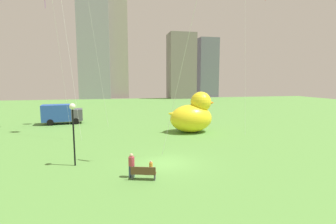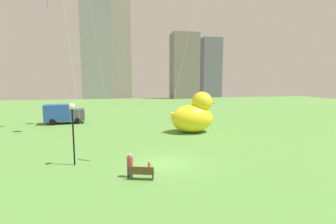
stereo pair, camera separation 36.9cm
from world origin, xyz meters
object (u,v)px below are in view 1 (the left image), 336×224
person_adult (132,164)px  person_child (151,167)px  lamppost (73,119)px  box_truck (62,114)px  giant_inflatable_duck (193,115)px  park_bench (143,173)px

person_adult → person_child: 1.36m
person_child → lamppost: 6.83m
box_truck → person_adult: bearing=-69.4°
person_child → giant_inflatable_duck: 14.80m
giant_inflatable_duck → person_child: bearing=-119.0°
box_truck → lamppost: bearing=-76.9°
park_bench → person_adult: 1.03m
park_bench → person_adult: (-0.71, 0.62, 0.42)m
park_bench → box_truck: size_ratio=0.29×
park_bench → giant_inflatable_duck: (7.73, 13.64, 1.65)m
person_adult → lamppost: lamppost is taller
person_adult → box_truck: 24.28m
giant_inflatable_duck → box_truck: (-16.97, 9.69, -0.69)m
giant_inflatable_duck → lamppost: (-12.43, -9.81, 1.45)m
park_bench → lamppost: lamppost is taller
lamppost → box_truck: 20.14m
park_bench → person_child: (0.60, 0.76, 0.07)m
person_child → lamppost: size_ratio=0.21×
park_bench → person_child: size_ratio=1.69×
person_adult → person_child: (1.31, 0.15, -0.35)m
person_child → box_truck: 24.64m
giant_inflatable_duck → box_truck: giant_inflatable_duck is taller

